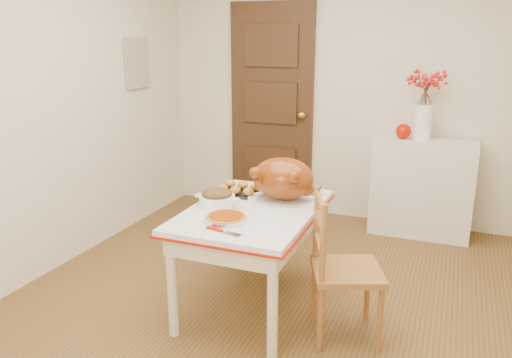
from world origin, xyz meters
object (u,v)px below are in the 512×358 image
at_px(kitchen_table, 253,258).
at_px(turkey_platter, 283,181).
at_px(sideboard, 422,188).
at_px(pumpkin_pie, 226,217).
at_px(chair_oak, 347,267).

xyz_separation_m(kitchen_table, turkey_platter, (0.14, 0.17, 0.49)).
bearing_deg(sideboard, kitchen_table, -117.47).
bearing_deg(pumpkin_pie, chair_oak, 12.89).
bearing_deg(kitchen_table, chair_oak, -10.48).
relative_size(sideboard, kitchen_table, 0.75).
bearing_deg(pumpkin_pie, turkey_platter, 66.36).
relative_size(sideboard, chair_oak, 0.97).
distance_m(sideboard, kitchen_table, 1.98).
height_order(chair_oak, turkey_platter, turkey_platter).
bearing_deg(chair_oak, pumpkin_pie, 81.38).
xyz_separation_m(turkey_platter, pumpkin_pie, (-0.20, -0.45, -0.12)).
height_order(kitchen_table, chair_oak, chair_oak).
bearing_deg(kitchen_table, turkey_platter, 51.72).
height_order(turkey_platter, pumpkin_pie, turkey_platter).
bearing_deg(turkey_platter, kitchen_table, -141.37).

